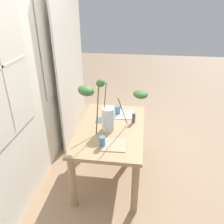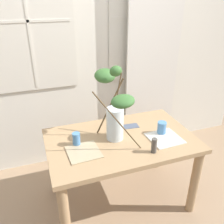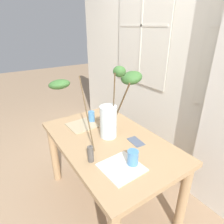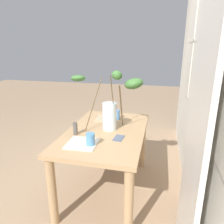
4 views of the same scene
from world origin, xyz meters
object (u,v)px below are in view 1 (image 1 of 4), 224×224
at_px(vase_with_branches, 106,108).
at_px(drinking_glass_blue_left, 102,141).
at_px(dining_table, 111,136).
at_px(drinking_glass_blue_right, 118,110).
at_px(pillar_candle, 134,118).
at_px(plate_square_left, 114,145).
at_px(plate_square_right, 124,114).

height_order(vase_with_branches, drinking_glass_blue_left, vase_with_branches).
xyz_separation_m(dining_table, drinking_glass_blue_right, (0.37, -0.04, 0.18)).
xyz_separation_m(vase_with_branches, pillar_candle, (0.23, -0.32, -0.23)).
relative_size(dining_table, pillar_candle, 9.44).
bearing_deg(pillar_candle, plate_square_left, 161.00).
height_order(dining_table, plate_square_left, plate_square_left).
bearing_deg(plate_square_right, plate_square_left, 176.73).
xyz_separation_m(drinking_glass_blue_right, plate_square_left, (-0.73, -0.04, -0.05)).
height_order(drinking_glass_blue_left, pillar_candle, pillar_candle).
relative_size(vase_with_branches, drinking_glass_blue_right, 6.96).
height_order(drinking_glass_blue_left, plate_square_left, drinking_glass_blue_left).
bearing_deg(drinking_glass_blue_right, dining_table, 173.54).
bearing_deg(plate_square_right, drinking_glass_blue_right, 79.73).
distance_m(drinking_glass_blue_left, pillar_candle, 0.64).
bearing_deg(plate_square_left, drinking_glass_blue_right, 3.50).
relative_size(drinking_glass_blue_left, drinking_glass_blue_right, 0.96).
bearing_deg(drinking_glass_blue_right, pillar_candle, -131.42).
bearing_deg(drinking_glass_blue_right, drinking_glass_blue_left, 173.99).
bearing_deg(dining_table, vase_with_branches, 138.15).
height_order(plate_square_left, plate_square_right, plate_square_right).
xyz_separation_m(dining_table, vase_with_branches, (-0.06, 0.05, 0.42)).
height_order(vase_with_branches, plate_square_left, vase_with_branches).
distance_m(plate_square_left, plate_square_right, 0.72).
xyz_separation_m(plate_square_left, pillar_candle, (0.53, -0.18, 0.06)).
xyz_separation_m(drinking_glass_blue_right, pillar_candle, (-0.20, -0.23, 0.00)).
bearing_deg(drinking_glass_blue_left, vase_with_branches, 2.42).
bearing_deg(vase_with_branches, drinking_glass_blue_left, -177.58).
xyz_separation_m(drinking_glass_blue_left, plate_square_right, (0.75, -0.17, -0.05)).
bearing_deg(plate_square_left, vase_with_branches, 24.79).
distance_m(vase_with_branches, drinking_glass_blue_right, 0.50).
height_order(dining_table, drinking_glass_blue_left, drinking_glass_blue_left).
distance_m(dining_table, drinking_glass_blue_left, 0.43).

